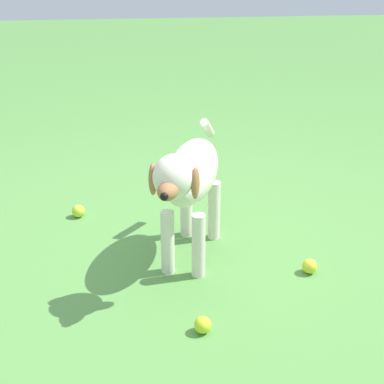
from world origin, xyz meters
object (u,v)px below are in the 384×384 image
at_px(tennis_ball_0, 78,211).
at_px(dog, 189,178).
at_px(tennis_ball_3, 310,266).
at_px(tennis_ball_4, 203,325).

bearing_deg(tennis_ball_0, dog, -132.56).
height_order(dog, tennis_ball_3, dog).
distance_m(dog, tennis_ball_4, 0.66).
bearing_deg(tennis_ball_3, tennis_ball_0, 57.91).
xyz_separation_m(tennis_ball_3, tennis_ball_4, (-0.38, 0.51, 0.00)).
xyz_separation_m(tennis_ball_0, tennis_ball_3, (-0.65, -1.04, 0.00)).
bearing_deg(tennis_ball_4, tennis_ball_3, -53.75).
relative_size(dog, tennis_ball_3, 13.09).
height_order(tennis_ball_3, tennis_ball_4, same).
distance_m(tennis_ball_0, tennis_ball_3, 1.23).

